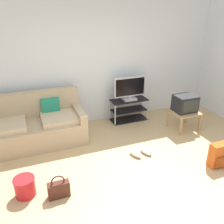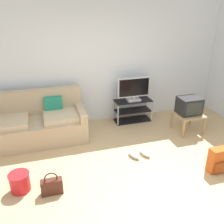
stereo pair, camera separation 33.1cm
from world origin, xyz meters
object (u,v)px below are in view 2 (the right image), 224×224
(backpack, at_px, (218,160))
(sneakers_pair, at_px, (139,154))
(couch, at_px, (37,123))
(flat_tv, at_px, (134,89))
(crt_tv, at_px, (189,106))
(tv_stand, at_px, (133,110))
(side_table, at_px, (188,116))
(handbag, at_px, (52,186))
(cleaning_bucket, at_px, (20,181))

(backpack, bearing_deg, sneakers_pair, 145.95)
(sneakers_pair, bearing_deg, backpack, -36.25)
(sneakers_pair, bearing_deg, couch, 145.39)
(couch, bearing_deg, flat_tv, 5.97)
(crt_tv, bearing_deg, tv_stand, 138.26)
(side_table, bearing_deg, handbag, -159.16)
(backpack, height_order, sneakers_pair, backpack)
(backpack, bearing_deg, handbag, 176.91)
(backpack, bearing_deg, couch, 146.96)
(couch, xyz_separation_m, crt_tv, (3.09, -0.58, 0.25))
(side_table, relative_size, crt_tv, 1.21)
(tv_stand, relative_size, side_table, 1.57)
(crt_tv, height_order, handbag, crt_tv)
(tv_stand, distance_m, backpack, 2.30)
(couch, height_order, flat_tv, flat_tv)
(side_table, xyz_separation_m, cleaning_bucket, (-3.38, -0.91, -0.20))
(backpack, xyz_separation_m, sneakers_pair, (-1.04, 0.77, -0.16))
(cleaning_bucket, height_order, sneakers_pair, cleaning_bucket)
(side_table, height_order, sneakers_pair, side_table)
(tv_stand, bearing_deg, backpack, -74.26)
(backpack, bearing_deg, flat_tv, 108.09)
(tv_stand, xyz_separation_m, cleaning_bucket, (-2.45, -1.76, -0.10))
(couch, height_order, side_table, couch)
(tv_stand, distance_m, sneakers_pair, 1.52)
(tv_stand, height_order, sneakers_pair, tv_stand)
(tv_stand, distance_m, cleaning_bucket, 3.02)
(tv_stand, xyz_separation_m, handbag, (-2.01, -1.97, -0.13))
(flat_tv, height_order, crt_tv, flat_tv)
(handbag, height_order, cleaning_bucket, handbag)
(backpack, bearing_deg, crt_tv, 79.52)
(crt_tv, xyz_separation_m, handbag, (-2.94, -1.13, -0.46))
(flat_tv, xyz_separation_m, backpack, (0.62, -2.19, -0.58))
(flat_tv, height_order, handbag, flat_tv)
(side_table, xyz_separation_m, sneakers_pair, (-1.35, -0.60, -0.31))
(cleaning_bucket, bearing_deg, side_table, 15.08)
(couch, xyz_separation_m, cleaning_bucket, (-0.29, -1.51, -0.19))
(couch, bearing_deg, backpack, -35.23)
(crt_tv, height_order, sneakers_pair, crt_tv)
(backpack, relative_size, cleaning_bucket, 1.39)
(tv_stand, xyz_separation_m, backpack, (0.62, -2.21, -0.05))
(tv_stand, bearing_deg, crt_tv, -41.74)
(sneakers_pair, bearing_deg, side_table, 23.80)
(side_table, relative_size, sneakers_pair, 1.32)
(backpack, height_order, handbag, backpack)
(couch, bearing_deg, side_table, -11.00)
(cleaning_bucket, relative_size, sneakers_pair, 0.73)
(couch, height_order, cleaning_bucket, couch)
(handbag, relative_size, cleaning_bucket, 1.20)
(couch, height_order, crt_tv, couch)
(tv_stand, bearing_deg, cleaning_bucket, -144.29)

